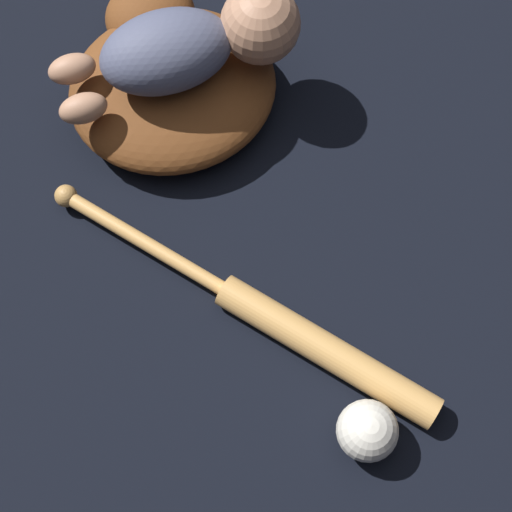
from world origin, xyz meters
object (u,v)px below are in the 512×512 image
Objects in this scene: baseball at (367,431)px; baseball_bat at (289,328)px; baseball_glove at (168,76)px; baby_figure at (195,44)px.

baseball_bat is at bearing 91.36° from baseball.
baseball_glove reaches higher than baseball.
baby_figure reaches higher than baseball_bat.
baseball_glove is at bearing 136.03° from baby_figure.
baseball_bat is at bearing -98.68° from baseball_glove.
baby_figure is 0.40m from baseball_bat.
baby_figure reaches higher than baseball_glove.
baseball_glove is 0.58m from baseball.
baby_figure reaches higher than baseball.
baseball_bat is 0.17m from baseball.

